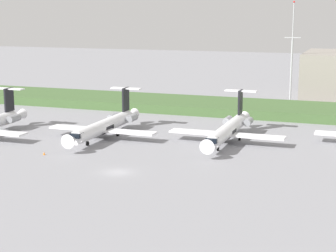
{
  "coord_description": "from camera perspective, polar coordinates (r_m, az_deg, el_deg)",
  "views": [
    {
      "loc": [
        37.19,
        -80.22,
        25.4
      ],
      "look_at": [
        0.0,
        24.22,
        3.0
      ],
      "focal_mm": 60.7,
      "sensor_mm": 36.0,
      "label": 1
    }
  ],
  "objects": [
    {
      "name": "ground_plane",
      "position": [
        119.06,
        0.93,
        -0.9
      ],
      "size": [
        500.0,
        500.0,
        0.0
      ],
      "primitive_type": "plane",
      "color": "gray"
    },
    {
      "name": "regional_jet_fourth",
      "position": [
        112.94,
        6.08,
        -0.32
      ],
      "size": [
        22.81,
        31.0,
        9.0
      ],
      "color": "white",
      "rests_on": "ground"
    },
    {
      "name": "safety_cone_front_marker",
      "position": [
        104.94,
        -12.34,
        -2.7
      ],
      "size": [
        0.44,
        0.44,
        0.55
      ],
      "primitive_type": "cone",
      "color": "orange",
      "rests_on": "ground"
    },
    {
      "name": "regional_jet_third",
      "position": [
        116.98,
        -6.3,
        0.08
      ],
      "size": [
        22.81,
        31.0,
        9.0
      ],
      "color": "white",
      "rests_on": "ground"
    },
    {
      "name": "antenna_mast",
      "position": [
        160.95,
        12.3,
        6.25
      ],
      "size": [
        4.4,
        0.5,
        28.23
      ],
      "color": "#B2B2B7",
      "rests_on": "ground"
    },
    {
      "name": "grass_berm",
      "position": [
        148.74,
        4.86,
        1.99
      ],
      "size": [
        320.0,
        20.0,
        2.27
      ],
      "primitive_type": "cube",
      "color": "#426033",
      "rests_on": "ground"
    }
  ]
}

